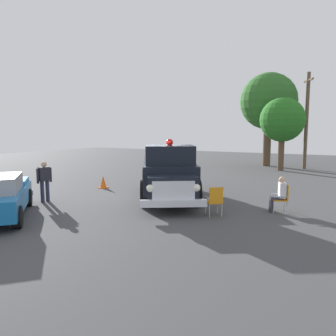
{
  "coord_description": "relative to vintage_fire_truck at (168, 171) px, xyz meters",
  "views": [
    {
      "loc": [
        -7.12,
        11.67,
        2.92
      ],
      "look_at": [
        -0.54,
        -0.33,
        1.28
      ],
      "focal_mm": 33.6,
      "sensor_mm": 36.0,
      "label": 1
    }
  ],
  "objects": [
    {
      "name": "traffic_cone",
      "position": [
        4.05,
        -0.48,
        -0.89
      ],
      "size": [
        0.4,
        0.4,
        0.64
      ],
      "color": "orange",
      "rests_on": "ground"
    },
    {
      "name": "ground_plane",
      "position": [
        0.66,
        0.13,
        -1.2
      ],
      "size": [
        60.0,
        60.0,
        0.0
      ],
      "primitive_type": "plane",
      "color": "#424244"
    },
    {
      "name": "vintage_fire_truck",
      "position": [
        0.0,
        0.0,
        0.0
      ],
      "size": [
        4.99,
        6.2,
        2.59
      ],
      "color": "black",
      "rests_on": "ground"
    },
    {
      "name": "spectator_seated",
      "position": [
        -4.64,
        0.21,
        -0.5
      ],
      "size": [
        0.63,
        0.54,
        1.29
      ],
      "color": "#383842",
      "rests_on": "ground"
    },
    {
      "name": "oak_tree_left",
      "position": [
        -1.14,
        -14.9,
        4.03
      ],
      "size": [
        4.54,
        4.54,
        7.55
      ],
      "color": "brown",
      "rests_on": "ground"
    },
    {
      "name": "utility_pole",
      "position": [
        -4.12,
        -14.22,
        2.56
      ],
      "size": [
        0.83,
        1.59,
        7.23
      ],
      "color": "brown",
      "rests_on": "ground"
    },
    {
      "name": "lawn_chair_by_car",
      "position": [
        -2.81,
        1.8,
        -0.61
      ],
      "size": [
        0.69,
        0.69,
        1.02
      ],
      "color": "#B7BABF",
      "rests_on": "ground"
    },
    {
      "name": "spectator_standing",
      "position": [
        4.07,
        3.11,
        -0.23
      ],
      "size": [
        0.35,
        0.65,
        1.68
      ],
      "color": "#2D334C",
      "rests_on": "ground"
    },
    {
      "name": "oak_tree_right",
      "position": [
        -2.7,
        -12.18,
        2.46
      ],
      "size": [
        3.17,
        3.17,
        5.28
      ],
      "color": "brown",
      "rests_on": "ground"
    },
    {
      "name": "lawn_chair_near_truck",
      "position": [
        -4.76,
        0.16,
        -0.61
      ],
      "size": [
        0.64,
        0.64,
        1.02
      ],
      "color": "#B7BABF",
      "rests_on": "ground"
    }
  ]
}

